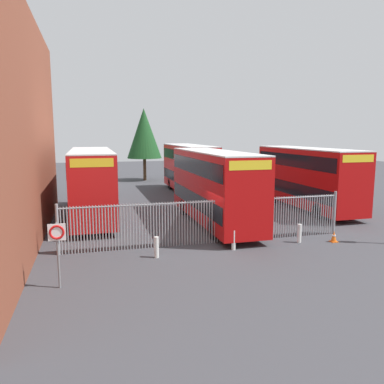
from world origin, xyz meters
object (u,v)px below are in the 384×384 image
at_px(bollard_near_right, 299,233).
at_px(speed_limit_sign_post, 57,240).
at_px(double_decker_bus_near_gate, 214,184).
at_px(double_decker_bus_behind_fence_left, 307,176).
at_px(traffic_cone_by_gate, 334,236).
at_px(double_decker_bus_behind_fence_right, 92,181).
at_px(bollard_center_front, 234,240).
at_px(double_decker_bus_far_back, 189,167).
at_px(bollard_near_left, 157,247).

distance_m(bollard_near_right, speed_limit_sign_post, 11.71).
bearing_deg(double_decker_bus_near_gate, double_decker_bus_behind_fence_left, 19.02).
relative_size(double_decker_bus_behind_fence_left, traffic_cone_by_gate, 18.32).
height_order(double_decker_bus_behind_fence_right, bollard_center_front, double_decker_bus_behind_fence_right).
bearing_deg(bollard_near_right, double_decker_bus_near_gate, 119.79).
height_order(double_decker_bus_behind_fence_left, double_decker_bus_far_back, same).
bearing_deg(bollard_center_front, traffic_cone_by_gate, -1.13).
relative_size(double_decker_bus_behind_fence_left, bollard_near_right, 11.38).
distance_m(double_decker_bus_behind_fence_left, bollard_center_front, 12.06).
distance_m(double_decker_bus_behind_fence_right, bollard_near_left, 9.51).
relative_size(traffic_cone_by_gate, speed_limit_sign_post, 0.25).
bearing_deg(bollard_near_right, speed_limit_sign_post, -165.50).
bearing_deg(traffic_cone_by_gate, bollard_near_left, -179.33).
height_order(double_decker_bus_behind_fence_right, double_decker_bus_far_back, same).
bearing_deg(bollard_center_front, double_decker_bus_behind_fence_left, 42.63).
height_order(double_decker_bus_behind_fence_left, bollard_center_front, double_decker_bus_behind_fence_left).
height_order(double_decker_bus_far_back, speed_limit_sign_post, double_decker_bus_far_back).
distance_m(double_decker_bus_far_back, traffic_cone_by_gate, 17.65).
bearing_deg(double_decker_bus_far_back, double_decker_bus_behind_fence_right, -135.65).
relative_size(double_decker_bus_behind_fence_left, bollard_center_front, 11.38).
height_order(double_decker_bus_near_gate, bollard_near_left, double_decker_bus_near_gate).
distance_m(double_decker_bus_behind_fence_left, double_decker_bus_behind_fence_right, 15.08).
bearing_deg(double_decker_bus_behind_fence_right, bollard_near_left, -73.81).
bearing_deg(double_decker_bus_behind_fence_left, speed_limit_sign_post, -146.80).
distance_m(double_decker_bus_behind_fence_right, speed_limit_sign_post, 11.48).
height_order(double_decker_bus_behind_fence_left, double_decker_bus_behind_fence_right, same).
height_order(double_decker_bus_behind_fence_right, traffic_cone_by_gate, double_decker_bus_behind_fence_right).
relative_size(double_decker_bus_near_gate, bollard_center_front, 11.38).
relative_size(double_decker_bus_near_gate, traffic_cone_by_gate, 18.32).
height_order(bollard_near_left, speed_limit_sign_post, speed_limit_sign_post).
xyz_separation_m(double_decker_bus_near_gate, double_decker_bus_behind_fence_right, (-7.06, 3.43, 0.00)).
bearing_deg(bollard_near_left, double_decker_bus_behind_fence_right, 106.19).
distance_m(double_decker_bus_near_gate, traffic_cone_by_gate, 7.44).
bearing_deg(double_decker_bus_behind_fence_left, double_decker_bus_near_gate, -160.98).
xyz_separation_m(double_decker_bus_behind_fence_right, double_decker_bus_far_back, (8.60, 8.41, 0.00)).
bearing_deg(double_decker_bus_behind_fence_left, traffic_cone_by_gate, -112.40).
xyz_separation_m(double_decker_bus_far_back, bollard_near_right, (1.34, -16.89, -1.95)).
xyz_separation_m(double_decker_bus_behind_fence_right, bollard_near_right, (9.95, -8.47, -1.95)).
bearing_deg(double_decker_bus_near_gate, double_decker_bus_behind_fence_right, 154.10).
relative_size(bollard_near_left, traffic_cone_by_gate, 1.61).
xyz_separation_m(bollard_center_front, traffic_cone_by_gate, (5.39, -0.11, -0.19)).
bearing_deg(bollard_center_front, double_decker_bus_far_back, 82.38).
height_order(double_decker_bus_near_gate, traffic_cone_by_gate, double_decker_bus_near_gate).
bearing_deg(speed_limit_sign_post, bollard_center_front, 19.23).
xyz_separation_m(double_decker_bus_near_gate, speed_limit_sign_post, (-8.38, -7.96, -0.65)).
bearing_deg(traffic_cone_by_gate, double_decker_bus_behind_fence_left, 67.60).
xyz_separation_m(bollard_near_right, speed_limit_sign_post, (-11.27, -2.92, 1.30)).
xyz_separation_m(double_decker_bus_near_gate, traffic_cone_by_gate, (4.64, -5.41, -2.13)).
height_order(bollard_near_left, bollard_center_front, same).
xyz_separation_m(bollard_near_left, traffic_cone_by_gate, (9.11, 0.11, -0.19)).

